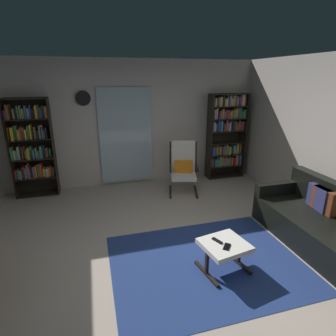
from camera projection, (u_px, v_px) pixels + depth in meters
The scene contains 12 objects.
ground_plane at pixel (171, 258), 3.58m from camera, with size 7.02×7.02×0.00m, color #B0A093.
wall_back at pixel (133, 124), 5.82m from camera, with size 5.60×0.06×2.60m, color beige.
glass_door_panel at pixel (126, 136), 5.79m from camera, with size 1.10×0.01×2.00m, color silver.
area_rug at pixel (207, 262), 3.49m from camera, with size 2.38×1.84×0.01m, color navy.
bookshelf_near_tv at pixel (31, 145), 5.22m from camera, with size 0.78×0.30×1.89m.
bookshelf_near_sofa at pixel (226, 133), 6.22m from camera, with size 0.85×0.30×1.90m.
leather_sofa at pixel (325, 226), 3.77m from camera, with size 0.86×1.99×0.83m.
lounge_armchair at pixel (183, 166), 5.54m from camera, with size 0.72×0.78×1.02m.
ottoman at pixel (224, 248), 3.28m from camera, with size 0.60×0.57×0.37m.
tv_remote at pixel (217, 241), 3.29m from camera, with size 0.04×0.14×0.02m, color black.
cell_phone at pixel (227, 247), 3.18m from camera, with size 0.07×0.14×0.01m, color black.
wall_clock at pixel (83, 98), 5.33m from camera, with size 0.29×0.03×0.29m.
Camera 1 is at (-0.86, -2.90, 2.25)m, focal length 29.41 mm.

